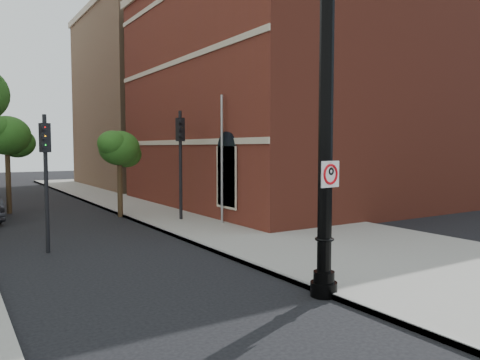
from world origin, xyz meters
TOP-DOWN VIEW (x-y plane):
  - ground at (0.00, 0.00)m, footprint 120.00×120.00m
  - sidewalk_right at (6.00, 10.00)m, footprint 8.00×60.00m
  - curb_edge at (2.05, 10.00)m, footprint 0.10×60.00m
  - brick_wall_building at (16.00, 14.00)m, footprint 22.30×16.30m
  - bg_building_tan_b at (16.00, 30.00)m, footprint 22.00×14.00m
  - lamppost at (2.01, -0.19)m, footprint 0.59×0.59m
  - no_parking_sign at (1.99, -0.36)m, footprint 0.56×0.11m
  - traffic_signal_left at (-2.33, 7.48)m, footprint 0.33×0.37m
  - traffic_signal_right at (3.71, 10.82)m, footprint 0.34×0.41m
  - utility_pole at (4.77, 9.07)m, footprint 0.11×0.11m
  - street_tree_b at (-2.34, 17.71)m, footprint 2.65×2.40m
  - street_tree_c at (1.95, 13.72)m, footprint 2.23×2.01m

SIDE VIEW (x-z plane):
  - ground at x=0.00m, z-range 0.00..0.00m
  - sidewalk_right at x=6.00m, z-range 0.00..0.12m
  - curb_edge at x=2.05m, z-range 0.00..0.14m
  - no_parking_sign at x=1.99m, z-range 2.40..2.97m
  - utility_pole at x=4.77m, z-range 0.00..5.40m
  - traffic_signal_left at x=-2.33m, z-range 0.74..4.98m
  - street_tree_c at x=1.95m, z-range 1.15..5.16m
  - lamppost at x=2.01m, z-range -0.27..6.68m
  - traffic_signal_right at x=3.71m, z-range 0.84..5.65m
  - street_tree_b at x=-2.34m, z-range 1.38..6.15m
  - brick_wall_building at x=16.00m, z-range 0.01..12.51m
  - bg_building_tan_b at x=16.00m, z-range 0.00..14.00m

